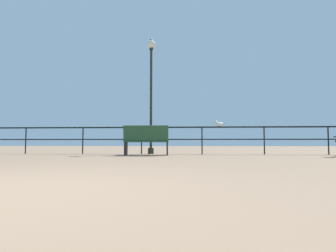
{
  "coord_description": "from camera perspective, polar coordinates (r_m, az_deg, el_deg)",
  "views": [
    {
      "loc": [
        1.59,
        -2.09,
        0.42
      ],
      "look_at": [
        1.0,
        7.08,
        0.99
      ],
      "focal_mm": 28.54,
      "sensor_mm": 36.0,
      "label": 1
    }
  ],
  "objects": [
    {
      "name": "pier_railing",
      "position": [
        9.8,
        -5.66,
        -1.64
      ],
      "size": [
        22.0,
        0.05,
        1.0
      ],
      "color": "black",
      "rests_on": "ground_plane"
    },
    {
      "name": "bench_near_left",
      "position": [
        8.83,
        -4.66,
        -2.87
      ],
      "size": [
        1.48,
        0.74,
        0.98
      ],
      "color": "#254B2F",
      "rests_on": "ground_plane"
    },
    {
      "name": "lamppost_center",
      "position": [
        10.23,
        -3.63,
        9.28
      ],
      "size": [
        0.31,
        0.31,
        4.41
      ],
      "color": "#222A21",
      "rests_on": "ground_plane"
    },
    {
      "name": "seagull_on_rail",
      "position": [
        9.77,
        10.87,
        0.44
      ],
      "size": [
        0.43,
        0.16,
        0.2
      ],
      "color": "silver",
      "rests_on": "pier_railing"
    }
  ]
}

